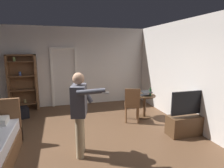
# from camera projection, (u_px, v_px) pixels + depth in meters

# --- Properties ---
(ground_plane) EXTENTS (6.76, 6.76, 0.00)m
(ground_plane) POSITION_uv_depth(u_px,v_px,m) (77.00, 144.00, 4.10)
(ground_plane) COLOR brown
(wall_back) EXTENTS (6.14, 0.12, 2.84)m
(wall_back) POSITION_uv_depth(u_px,v_px,m) (67.00, 67.00, 6.80)
(wall_back) COLOR silver
(wall_back) RESTS_ON ground_plane
(wall_right) EXTENTS (0.12, 6.39, 2.84)m
(wall_right) POSITION_uv_depth(u_px,v_px,m) (197.00, 75.00, 4.67)
(wall_right) COLOR silver
(wall_right) RESTS_ON ground_plane
(doorway_frame) EXTENTS (0.93, 0.08, 2.13)m
(doorway_frame) POSITION_uv_depth(u_px,v_px,m) (64.00, 73.00, 6.73)
(doorway_frame) COLOR white
(doorway_frame) RESTS_ON ground_plane
(bookshelf) EXTENTS (0.91, 0.32, 1.89)m
(bookshelf) POSITION_uv_depth(u_px,v_px,m) (23.00, 81.00, 6.25)
(bookshelf) COLOR brown
(bookshelf) RESTS_ON ground_plane
(tv_flatscreen) EXTENTS (1.01, 0.40, 1.09)m
(tv_flatscreen) POSITION_uv_depth(u_px,v_px,m) (188.00, 122.00, 4.55)
(tv_flatscreen) COLOR #4C331E
(tv_flatscreen) RESTS_ON ground_plane
(side_table) EXTENTS (0.64, 0.64, 0.70)m
(side_table) POSITION_uv_depth(u_px,v_px,m) (145.00, 102.00, 5.63)
(side_table) COLOR #4C331E
(side_table) RESTS_ON ground_plane
(laptop) EXTENTS (0.38, 0.39, 0.15)m
(laptop) POSITION_uv_depth(u_px,v_px,m) (145.00, 94.00, 5.54)
(laptop) COLOR black
(laptop) RESTS_ON side_table
(bottle_on_table) EXTENTS (0.06, 0.06, 0.25)m
(bottle_on_table) POSITION_uv_depth(u_px,v_px,m) (150.00, 92.00, 5.53)
(bottle_on_table) COLOR #215328
(bottle_on_table) RESTS_ON side_table
(wooden_chair) EXTENTS (0.53, 0.53, 0.99)m
(wooden_chair) POSITION_uv_depth(u_px,v_px,m) (132.00, 104.00, 5.27)
(wooden_chair) COLOR brown
(wooden_chair) RESTS_ON ground_plane
(person_blue_shirt) EXTENTS (0.66, 0.72, 1.63)m
(person_blue_shirt) POSITION_uv_depth(u_px,v_px,m) (80.00, 108.00, 3.55)
(person_blue_shirt) COLOR tan
(person_blue_shirt) RESTS_ON ground_plane
(suitcase_dark) EXTENTS (0.72, 0.55, 0.32)m
(suitcase_dark) POSITION_uv_depth(u_px,v_px,m) (17.00, 113.00, 5.59)
(suitcase_dark) COLOR black
(suitcase_dark) RESTS_ON ground_plane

